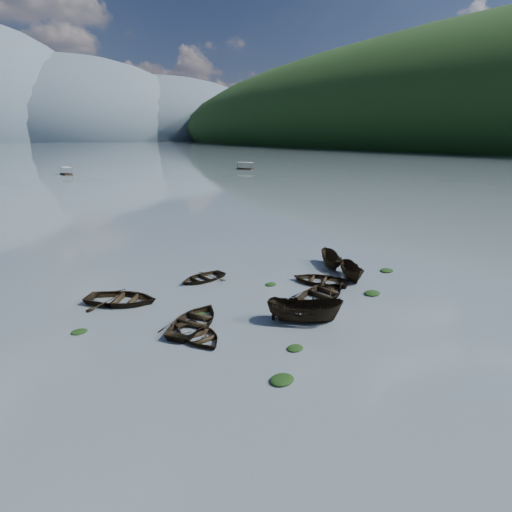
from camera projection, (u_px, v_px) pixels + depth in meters
ground_plane at (371, 341)px, 22.82m from camera, size 2400.00×2400.00×0.00m
right_hill_far at (500, 145)px, 440.36m from camera, size 520.00×1200.00×190.00m
haze_mtn_c at (75, 140)px, 815.35m from camera, size 520.00×520.00×260.00m
haze_mtn_d at (159, 139)px, 909.97m from camera, size 520.00×520.00×220.00m
rowboat_0 at (199, 338)px, 23.08m from camera, size 2.99×4.04×0.80m
rowboat_1 at (195, 325)px, 24.64m from camera, size 5.87×5.59×0.99m
rowboat_2 at (304, 322)px, 25.11m from camera, size 4.73×4.42×1.82m
rowboat_3 at (320, 283)px, 31.65m from camera, size 5.14×5.47×0.92m
rowboat_4 at (323, 297)px, 28.89m from camera, size 5.47×4.45×1.00m
rowboat_5 at (351, 278)px, 32.64m from camera, size 3.12×4.04×1.48m
rowboat_6 at (122, 303)px, 27.88m from camera, size 6.18×6.00×1.04m
rowboat_7 at (203, 280)px, 32.25m from camera, size 4.28×3.34×0.81m
rowboat_8 at (330, 266)px, 35.70m from camera, size 3.02×4.05×1.47m
weed_clump_0 at (282, 381)px, 19.08m from camera, size 1.24×1.01×0.27m
weed_clump_1 at (295, 349)px, 21.93m from camera, size 0.97×0.78×0.21m
weed_clump_2 at (372, 294)px, 29.44m from camera, size 1.28×1.02×0.28m
weed_clump_3 at (271, 285)px, 31.26m from camera, size 0.92×0.78×0.20m
weed_clump_4 at (386, 271)px, 34.37m from camera, size 1.23×0.97×0.25m
weed_clump_5 at (79, 332)px, 23.77m from camera, size 0.95×0.77×0.20m
weed_clump_6 at (200, 316)px, 25.95m from camera, size 0.87×0.73×0.18m
weed_clump_7 at (349, 263)px, 36.50m from camera, size 1.02×0.81×0.22m
pontoon_centre at (67, 175)px, 116.80m from camera, size 2.78×5.52×2.04m
pontoon_right at (245, 169)px, 134.58m from camera, size 4.77×6.10×2.17m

